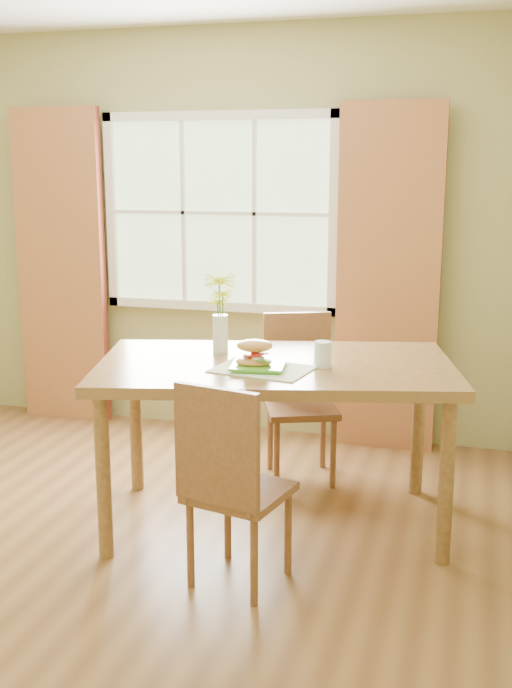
{
  "coord_description": "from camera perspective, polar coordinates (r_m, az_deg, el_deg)",
  "views": [
    {
      "loc": [
        1.7,
        -3.3,
        1.83
      ],
      "look_at": [
        0.66,
        0.41,
        0.96
      ],
      "focal_mm": 42.0,
      "sensor_mm": 36.0,
      "label": 1
    }
  ],
  "objects": [
    {
      "name": "room",
      "position": [
        3.75,
        -11.6,
        5.11
      ],
      "size": [
        4.24,
        3.84,
        2.74
      ],
      "color": "brown",
      "rests_on": "ground"
    },
    {
      "name": "window",
      "position": [
        5.46,
        -2.63,
        9.26
      ],
      "size": [
        1.62,
        0.06,
        1.32
      ],
      "color": "#ADCB9A",
      "rests_on": "room"
    },
    {
      "name": "curtain_left",
      "position": [
        5.88,
        -13.63,
        5.25
      ],
      "size": [
        0.65,
        0.08,
        2.2
      ],
      "primitive_type": "cube",
      "color": "maroon",
      "rests_on": "room"
    },
    {
      "name": "curtain_right",
      "position": [
        5.17,
        9.34,
        4.45
      ],
      "size": [
        0.65,
        0.08,
        2.2
      ],
      "primitive_type": "cube",
      "color": "maroon",
      "rests_on": "room"
    },
    {
      "name": "dining_table",
      "position": [
        4.03,
        1.37,
        -2.53
      ],
      "size": [
        1.94,
        1.37,
        0.86
      ],
      "rotation": [
        0.0,
        0.0,
        0.23
      ],
      "color": "olive",
      "rests_on": "room"
    },
    {
      "name": "chair_near",
      "position": [
        3.48,
        -1.84,
        -9.46
      ],
      "size": [
        0.47,
        0.47,
        0.94
      ],
      "rotation": [
        0.0,
        0.0,
        -0.23
      ],
      "color": "brown",
      "rests_on": "room"
    },
    {
      "name": "chair_far",
      "position": [
        4.76,
        3.08,
        -3.16
      ],
      "size": [
        0.52,
        0.52,
        0.97
      ],
      "rotation": [
        0.0,
        0.0,
        0.37
      ],
      "color": "brown",
      "rests_on": "room"
    },
    {
      "name": "placemat",
      "position": [
        3.86,
        0.47,
        -1.79
      ],
      "size": [
        0.5,
        0.4,
        0.01
      ],
      "primitive_type": "cube",
      "rotation": [
        0.0,
        0.0,
        -0.17
      ],
      "color": "silver",
      "rests_on": "dining_table"
    },
    {
      "name": "plate",
      "position": [
        3.87,
        0.17,
        -1.62
      ],
      "size": [
        0.28,
        0.28,
        0.01
      ],
      "primitive_type": "cube",
      "rotation": [
        0.0,
        0.0,
        0.13
      ],
      "color": "#52B62D",
      "rests_on": "placemat"
    },
    {
      "name": "croissant_sandwich",
      "position": [
        3.84,
        -0.12,
        -0.67
      ],
      "size": [
        0.19,
        0.15,
        0.13
      ],
      "rotation": [
        0.0,
        0.0,
        0.16
      ],
      "color": "#F09052",
      "rests_on": "plate"
    },
    {
      "name": "water_glass",
      "position": [
        3.91,
        4.76,
        -0.78
      ],
      "size": [
        0.08,
        0.08,
        0.13
      ],
      "color": "silver",
      "rests_on": "dining_table"
    },
    {
      "name": "flower_vase",
      "position": [
        4.16,
        -2.56,
        2.71
      ],
      "size": [
        0.17,
        0.17,
        0.41
      ],
      "color": "silver",
      "rests_on": "dining_table"
    }
  ]
}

